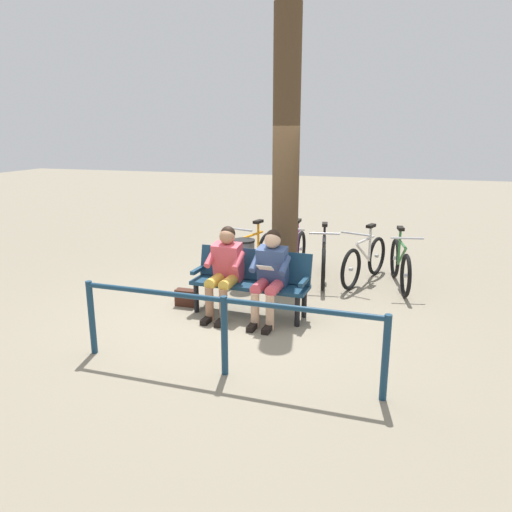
{
  "coord_description": "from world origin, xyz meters",
  "views": [
    {
      "loc": [
        -2.09,
        5.8,
        2.47
      ],
      "look_at": [
        -0.17,
        -0.47,
        0.75
      ],
      "focal_mm": 34.3,
      "sensor_mm": 36.0,
      "label": 1
    }
  ],
  "objects_px": {
    "bicycle_blue": "(324,259)",
    "tree_trunk": "(286,157)",
    "handbag": "(186,298)",
    "bicycle_red": "(365,260)",
    "person_reading": "(270,272)",
    "litter_bin": "(244,263)",
    "bicycle_orange": "(400,264)",
    "person_companion": "(225,267)",
    "bicycle_silver": "(295,254)",
    "bench": "(252,277)",
    "bicycle_purple": "(253,255)"
  },
  "relations": [
    {
      "from": "handbag",
      "to": "bicycle_red",
      "type": "relative_size",
      "value": 0.19
    },
    {
      "from": "person_reading",
      "to": "bicycle_blue",
      "type": "bearing_deg",
      "value": -97.71
    },
    {
      "from": "person_reading",
      "to": "bicycle_silver",
      "type": "xyz_separation_m",
      "value": [
        0.15,
        -2.15,
        -0.31
      ]
    },
    {
      "from": "person_companion",
      "to": "bicycle_silver",
      "type": "relative_size",
      "value": 0.71
    },
    {
      "from": "bench",
      "to": "bicycle_purple",
      "type": "relative_size",
      "value": 0.99
    },
    {
      "from": "person_companion",
      "to": "bicycle_blue",
      "type": "bearing_deg",
      "value": -114.64
    },
    {
      "from": "person_reading",
      "to": "bicycle_purple",
      "type": "distance_m",
      "value": 2.08
    },
    {
      "from": "litter_bin",
      "to": "bicycle_orange",
      "type": "height_order",
      "value": "bicycle_orange"
    },
    {
      "from": "bench",
      "to": "person_reading",
      "type": "xyz_separation_m",
      "value": [
        -0.31,
        0.18,
        0.16
      ]
    },
    {
      "from": "person_companion",
      "to": "bicycle_silver",
      "type": "height_order",
      "value": "person_companion"
    },
    {
      "from": "bicycle_orange",
      "to": "bicycle_blue",
      "type": "relative_size",
      "value": 1.0
    },
    {
      "from": "bench",
      "to": "bicycle_silver",
      "type": "bearing_deg",
      "value": -91.41
    },
    {
      "from": "handbag",
      "to": "litter_bin",
      "type": "relative_size",
      "value": 0.39
    },
    {
      "from": "bench",
      "to": "tree_trunk",
      "type": "xyz_separation_m",
      "value": [
        -0.22,
        -0.98,
        1.55
      ]
    },
    {
      "from": "bicycle_purple",
      "to": "tree_trunk",
      "type": "bearing_deg",
      "value": 60.13
    },
    {
      "from": "handbag",
      "to": "bicycle_blue",
      "type": "distance_m",
      "value": 2.47
    },
    {
      "from": "person_reading",
      "to": "litter_bin",
      "type": "bearing_deg",
      "value": -54.91
    },
    {
      "from": "bicycle_blue",
      "to": "person_reading",
      "type": "bearing_deg",
      "value": -19.98
    },
    {
      "from": "handbag",
      "to": "bicycle_silver",
      "type": "bearing_deg",
      "value": -119.83
    },
    {
      "from": "bicycle_silver",
      "to": "person_companion",
      "type": "bearing_deg",
      "value": -13.19
    },
    {
      "from": "bicycle_blue",
      "to": "bench",
      "type": "bearing_deg",
      "value": -30.25
    },
    {
      "from": "bicycle_blue",
      "to": "bicycle_silver",
      "type": "height_order",
      "value": "same"
    },
    {
      "from": "bicycle_blue",
      "to": "bicycle_orange",
      "type": "bearing_deg",
      "value": 82.23
    },
    {
      "from": "person_reading",
      "to": "handbag",
      "type": "relative_size",
      "value": 4.0
    },
    {
      "from": "tree_trunk",
      "to": "person_companion",
      "type": "bearing_deg",
      "value": 64.15
    },
    {
      "from": "person_reading",
      "to": "bicycle_orange",
      "type": "bearing_deg",
      "value": -125.62
    },
    {
      "from": "person_companion",
      "to": "tree_trunk",
      "type": "distance_m",
      "value": 1.87
    },
    {
      "from": "person_companion",
      "to": "bicycle_purple",
      "type": "relative_size",
      "value": 0.73
    },
    {
      "from": "person_reading",
      "to": "tree_trunk",
      "type": "xyz_separation_m",
      "value": [
        0.09,
        -1.16,
        1.39
      ]
    },
    {
      "from": "tree_trunk",
      "to": "bicycle_red",
      "type": "height_order",
      "value": "tree_trunk"
    },
    {
      "from": "bench",
      "to": "litter_bin",
      "type": "height_order",
      "value": "bench"
    },
    {
      "from": "bicycle_blue",
      "to": "tree_trunk",
      "type": "bearing_deg",
      "value": -39.79
    },
    {
      "from": "bicycle_red",
      "to": "bicycle_silver",
      "type": "distance_m",
      "value": 1.19
    },
    {
      "from": "tree_trunk",
      "to": "bicycle_blue",
      "type": "bearing_deg",
      "value": -120.86
    },
    {
      "from": "person_companion",
      "to": "bicycle_red",
      "type": "xyz_separation_m",
      "value": [
        -1.68,
        -2.03,
        -0.3
      ]
    },
    {
      "from": "bicycle_purple",
      "to": "handbag",
      "type": "bearing_deg",
      "value": -0.59
    },
    {
      "from": "person_reading",
      "to": "bicycle_blue",
      "type": "relative_size",
      "value": 0.72
    },
    {
      "from": "bicycle_red",
      "to": "litter_bin",
      "type": "bearing_deg",
      "value": -47.04
    },
    {
      "from": "litter_bin",
      "to": "bicycle_orange",
      "type": "distance_m",
      "value": 2.49
    },
    {
      "from": "tree_trunk",
      "to": "bicycle_red",
      "type": "relative_size",
      "value": 2.56
    },
    {
      "from": "person_reading",
      "to": "bicycle_orange",
      "type": "relative_size",
      "value": 0.72
    },
    {
      "from": "bicycle_orange",
      "to": "bicycle_red",
      "type": "xyz_separation_m",
      "value": [
        0.56,
        -0.08,
        0.0
      ]
    },
    {
      "from": "bicycle_red",
      "to": "bicycle_blue",
      "type": "bearing_deg",
      "value": -61.89
    },
    {
      "from": "bench",
      "to": "person_companion",
      "type": "xyz_separation_m",
      "value": [
        0.33,
        0.15,
        0.16
      ]
    },
    {
      "from": "bench",
      "to": "handbag",
      "type": "distance_m",
      "value": 1.05
    },
    {
      "from": "bench",
      "to": "litter_bin",
      "type": "relative_size",
      "value": 2.12
    },
    {
      "from": "tree_trunk",
      "to": "litter_bin",
      "type": "bearing_deg",
      "value": -7.82
    },
    {
      "from": "bench",
      "to": "person_reading",
      "type": "bearing_deg",
      "value": 152.87
    },
    {
      "from": "bicycle_orange",
      "to": "bicycle_silver",
      "type": "xyz_separation_m",
      "value": [
        1.75,
        -0.16,
        0.0
      ]
    },
    {
      "from": "bicycle_silver",
      "to": "bicycle_purple",
      "type": "relative_size",
      "value": 1.02
    }
  ]
}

